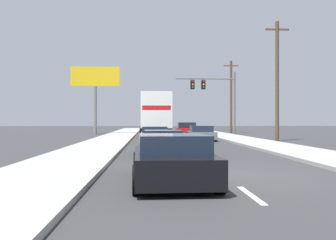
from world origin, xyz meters
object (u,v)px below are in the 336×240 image
(box_truck, at_px, (155,114))
(car_black, at_px, (172,160))
(roadside_billboard, at_px, (95,84))
(utility_pole_far, at_px, (231,96))
(car_tan, at_px, (155,136))
(car_red, at_px, (186,130))
(car_navy, at_px, (163,144))
(utility_pole_mid, at_px, (277,79))
(traffic_signal_mast, at_px, (210,90))
(car_gray, at_px, (201,134))

(box_truck, height_order, car_black, box_truck)
(car_black, height_order, roadside_billboard, roadside_billboard)
(box_truck, distance_m, utility_pole_far, 16.00)
(car_tan, xyz_separation_m, car_red, (3.29, 12.53, 0.07))
(car_navy, relative_size, roadside_billboard, 0.55)
(car_navy, distance_m, car_red, 20.93)
(car_black, height_order, utility_pole_mid, utility_pole_mid)
(box_truck, distance_m, car_red, 5.64)
(car_black, distance_m, utility_pole_mid, 21.33)
(utility_pole_mid, bearing_deg, roadside_billboard, 136.83)
(traffic_signal_mast, relative_size, utility_pole_mid, 0.76)
(traffic_signal_mast, relative_size, utility_pole_far, 0.78)
(box_truck, height_order, utility_pole_far, utility_pole_far)
(car_tan, bearing_deg, car_navy, -88.20)
(car_red, height_order, car_gray, car_red)
(car_black, xyz_separation_m, traffic_signal_mast, (6.02, 31.72, 4.29))
(car_navy, xyz_separation_m, utility_pole_mid, (8.98, 11.35, 4.11))
(car_black, distance_m, car_red, 28.42)
(utility_pole_mid, bearing_deg, car_black, -115.50)
(traffic_signal_mast, bearing_deg, car_gray, -102.54)
(car_navy, relative_size, utility_pole_mid, 0.46)
(car_navy, distance_m, roadside_billboard, 27.22)
(car_red, height_order, traffic_signal_mast, traffic_signal_mast)
(box_truck, xyz_separation_m, car_black, (0.05, -23.82, -1.59))
(utility_pole_far, bearing_deg, car_tan, -114.50)
(car_red, bearing_deg, car_tan, -104.72)
(car_tan, distance_m, utility_pole_far, 23.28)
(car_tan, relative_size, car_gray, 1.04)
(car_navy, relative_size, car_black, 0.92)
(car_tan, distance_m, roadside_billboard, 19.50)
(roadside_billboard, bearing_deg, utility_pole_mid, -43.17)
(roadside_billboard, bearing_deg, car_tan, -70.45)
(car_red, distance_m, traffic_signal_mast, 6.23)
(car_black, bearing_deg, car_navy, 89.72)
(car_tan, xyz_separation_m, utility_pole_mid, (9.24, 3.18, 4.08))
(car_gray, relative_size, utility_pole_mid, 0.47)
(utility_pole_far, distance_m, roadside_billboard, 16.16)
(box_truck, xyz_separation_m, traffic_signal_mast, (6.07, 7.90, 2.71))
(car_tan, distance_m, car_navy, 8.18)
(box_truck, bearing_deg, utility_pole_far, 53.81)
(car_navy, xyz_separation_m, roadside_billboard, (-6.56, 25.93, 5.04))
(car_gray, bearing_deg, utility_pole_mid, -12.56)
(car_red, bearing_deg, car_navy, -98.34)
(car_black, relative_size, utility_pole_far, 0.51)
(utility_pole_mid, bearing_deg, traffic_signal_mast, 103.16)
(box_truck, relative_size, roadside_billboard, 1.02)
(car_gray, distance_m, traffic_signal_mast, 12.63)
(utility_pole_far, bearing_deg, car_black, -104.25)
(utility_pole_far, bearing_deg, box_truck, -126.19)
(car_gray, bearing_deg, traffic_signal_mast, 77.46)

